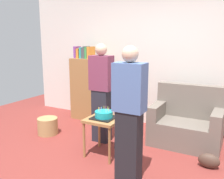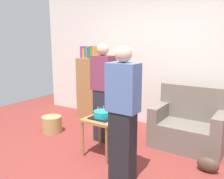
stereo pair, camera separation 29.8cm
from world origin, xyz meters
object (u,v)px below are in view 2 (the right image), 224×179
Objects in this scene: bookshelf at (96,88)px; side_table at (103,123)px; birthday_cake at (103,115)px; person_holding_cake at (123,115)px; couch at (189,126)px; person_blowing_candles at (103,93)px; wicker_basket at (52,124)px; handbag at (208,165)px.

side_table is (1.11, -1.33, -0.20)m from bookshelf.
person_holding_cake reaches higher than birthday_cake.
side_table is 0.83m from person_holding_cake.
couch reaches higher than birthday_cake.
person_blowing_candles reaches higher than wicker_basket.
bookshelf is 1.75m from side_table.
couch is 0.67× the size of person_blowing_candles.
person_blowing_candles is 5.82× the size of handbag.
side_table is at bearing -9.61° from wicker_basket.
person_blowing_candles is 1.24m from wicker_basket.
handbag is at bearing 13.16° from side_table.
couch is at bearing -94.43° from person_holding_cake.
bookshelf reaches higher than handbag.
person_blowing_candles is at bearing -47.56° from bookshelf.
handbag is at bearing 13.16° from birthday_cake.
bookshelf is 0.95× the size of person_blowing_candles.
handbag is at bearing -126.32° from person_holding_cake.
handbag is at bearing -5.92° from person_blowing_candles.
bookshelf reaches higher than couch.
handbag is (0.45, -0.66, -0.24)m from couch.
wicker_basket reaches higher than handbag.
bookshelf is at bearing 158.67° from handbag.
wicker_basket is 2.75m from handbag.
person_holding_cake is at bearing -46.96° from person_blowing_candles.
birthday_cake is 0.20× the size of person_holding_cake.
wicker_basket is (-0.20, -1.11, -0.53)m from bookshelf.
birthday_cake is (1.11, -1.33, -0.06)m from bookshelf.
wicker_basket is (-1.31, 0.22, -0.47)m from birthday_cake.
handbag is (1.73, -0.10, -0.73)m from person_blowing_candles.
birthday_cake is 1.56m from handbag.
bookshelf is at bearing 129.99° from birthday_cake.
side_table reaches higher than handbag.
couch is 0.67× the size of person_holding_cake.
person_blowing_candles reaches higher than bookshelf.
side_table is 0.35× the size of person_blowing_candles.
person_blowing_candles is 1.88m from handbag.
person_blowing_candles is (-1.28, -0.56, 0.49)m from couch.
person_blowing_candles reaches higher than handbag.
wicker_basket is (-2.29, -0.77, -0.19)m from couch.
wicker_basket is at bearing -100.13° from bookshelf.
couch is 0.83m from handbag.
couch is 2.15m from bookshelf.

